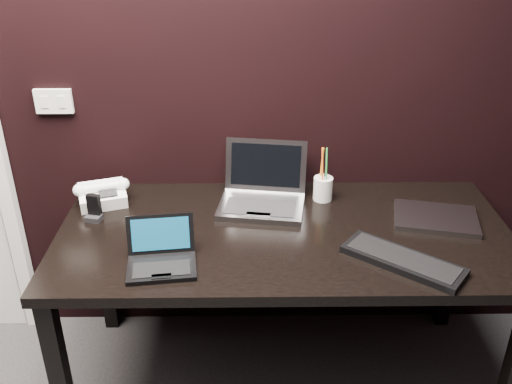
{
  "coord_description": "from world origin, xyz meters",
  "views": [
    {
      "loc": [
        0.17,
        -0.43,
        1.86
      ],
      "look_at": [
        0.19,
        1.35,
        0.93
      ],
      "focal_mm": 40.0,
      "sensor_mm": 36.0,
      "label": 1
    }
  ],
  "objects_px": {
    "ext_keyboard": "(403,260)",
    "mobile_phone": "(94,210)",
    "desk": "(284,248)",
    "desk_phone": "(102,194)",
    "netbook": "(161,258)",
    "silver_laptop": "(262,195)",
    "pen_cup": "(323,187)",
    "closed_laptop": "(436,218)"
  },
  "relations": [
    {
      "from": "ext_keyboard",
      "to": "mobile_phone",
      "type": "xyz_separation_m",
      "value": [
        -1.12,
        0.31,
        0.03
      ]
    },
    {
      "from": "desk",
      "to": "desk_phone",
      "type": "height_order",
      "value": "desk_phone"
    },
    {
      "from": "netbook",
      "to": "silver_laptop",
      "type": "height_order",
      "value": "silver_laptop"
    },
    {
      "from": "desk",
      "to": "pen_cup",
      "type": "distance_m",
      "value": 0.33
    },
    {
      "from": "ext_keyboard",
      "to": "desk_phone",
      "type": "height_order",
      "value": "desk_phone"
    },
    {
      "from": "desk",
      "to": "ext_keyboard",
      "type": "bearing_deg",
      "value": -29.38
    },
    {
      "from": "silver_laptop",
      "to": "pen_cup",
      "type": "xyz_separation_m",
      "value": [
        0.25,
        0.04,
        0.01
      ]
    },
    {
      "from": "silver_laptop",
      "to": "ext_keyboard",
      "type": "relative_size",
      "value": 0.91
    },
    {
      "from": "ext_keyboard",
      "to": "closed_laptop",
      "type": "xyz_separation_m",
      "value": [
        0.2,
        0.29,
        -0.0
      ]
    },
    {
      "from": "mobile_phone",
      "to": "pen_cup",
      "type": "relative_size",
      "value": 0.45
    },
    {
      "from": "desk",
      "to": "netbook",
      "type": "bearing_deg",
      "value": -152.75
    },
    {
      "from": "mobile_phone",
      "to": "pen_cup",
      "type": "bearing_deg",
      "value": 9.78
    },
    {
      "from": "silver_laptop",
      "to": "desk_phone",
      "type": "bearing_deg",
      "value": 178.22
    },
    {
      "from": "desk",
      "to": "ext_keyboard",
      "type": "distance_m",
      "value": 0.46
    },
    {
      "from": "silver_laptop",
      "to": "ext_keyboard",
      "type": "xyz_separation_m",
      "value": [
        0.47,
        -0.43,
        -0.03
      ]
    },
    {
      "from": "silver_laptop",
      "to": "desk",
      "type": "bearing_deg",
      "value": -68.94
    },
    {
      "from": "pen_cup",
      "to": "netbook",
      "type": "bearing_deg",
      "value": -142.0
    },
    {
      "from": "netbook",
      "to": "ext_keyboard",
      "type": "xyz_separation_m",
      "value": [
        0.82,
        0.0,
        -0.02
      ]
    },
    {
      "from": "desk",
      "to": "closed_laptop",
      "type": "xyz_separation_m",
      "value": [
        0.59,
        0.07,
        0.09
      ]
    },
    {
      "from": "pen_cup",
      "to": "mobile_phone",
      "type": "bearing_deg",
      "value": -170.22
    },
    {
      "from": "closed_laptop",
      "to": "ext_keyboard",
      "type": "bearing_deg",
      "value": -124.49
    },
    {
      "from": "closed_laptop",
      "to": "desk_phone",
      "type": "relative_size",
      "value": 1.53
    },
    {
      "from": "pen_cup",
      "to": "closed_laptop",
      "type": "bearing_deg",
      "value": -23.43
    },
    {
      "from": "netbook",
      "to": "closed_laptop",
      "type": "bearing_deg",
      "value": 15.78
    },
    {
      "from": "pen_cup",
      "to": "ext_keyboard",
      "type": "bearing_deg",
      "value": -64.74
    },
    {
      "from": "silver_laptop",
      "to": "closed_laptop",
      "type": "xyz_separation_m",
      "value": [
        0.67,
        -0.14,
        -0.03
      ]
    },
    {
      "from": "netbook",
      "to": "ext_keyboard",
      "type": "relative_size",
      "value": 0.61
    },
    {
      "from": "desk_phone",
      "to": "pen_cup",
      "type": "xyz_separation_m",
      "value": [
        0.9,
        0.02,
        0.01
      ]
    },
    {
      "from": "desk_phone",
      "to": "mobile_phone",
      "type": "xyz_separation_m",
      "value": [
        -0.0,
        -0.13,
        -0.0
      ]
    },
    {
      "from": "netbook",
      "to": "mobile_phone",
      "type": "relative_size",
      "value": 2.43
    },
    {
      "from": "netbook",
      "to": "pen_cup",
      "type": "distance_m",
      "value": 0.76
    },
    {
      "from": "netbook",
      "to": "silver_laptop",
      "type": "distance_m",
      "value": 0.55
    },
    {
      "from": "silver_laptop",
      "to": "closed_laptop",
      "type": "height_order",
      "value": "silver_laptop"
    },
    {
      "from": "desk",
      "to": "pen_cup",
      "type": "relative_size",
      "value": 7.4
    },
    {
      "from": "ext_keyboard",
      "to": "mobile_phone",
      "type": "distance_m",
      "value": 1.17
    },
    {
      "from": "netbook",
      "to": "mobile_phone",
      "type": "height_order",
      "value": "netbook"
    },
    {
      "from": "desk",
      "to": "closed_laptop",
      "type": "height_order",
      "value": "closed_laptop"
    },
    {
      "from": "netbook",
      "to": "pen_cup",
      "type": "xyz_separation_m",
      "value": [
        0.6,
        0.47,
        0.02
      ]
    },
    {
      "from": "silver_laptop",
      "to": "desk_phone",
      "type": "relative_size",
      "value": 1.63
    },
    {
      "from": "desk",
      "to": "desk_phone",
      "type": "bearing_deg",
      "value": 162.85
    },
    {
      "from": "desk_phone",
      "to": "pen_cup",
      "type": "height_order",
      "value": "pen_cup"
    },
    {
      "from": "mobile_phone",
      "to": "ext_keyboard",
      "type": "bearing_deg",
      "value": -15.57
    }
  ]
}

